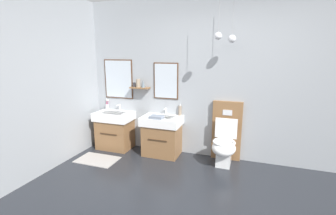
{
  "coord_description": "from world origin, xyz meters",
  "views": [
    {
      "loc": [
        0.47,
        -2.21,
        1.77
      ],
      "look_at": [
        -0.82,
        1.48,
        0.89
      ],
      "focal_mm": 25.91,
      "sensor_mm": 36.0,
      "label": 1
    }
  ],
  "objects_px": {
    "toilet": "(225,141)",
    "toothbrush_cup": "(107,106)",
    "vanity_sink_right": "(162,135)",
    "vanity_sink_left": "(115,129)",
    "folded_hand_towel": "(157,117)",
    "soap_dispenser": "(180,110)"
  },
  "relations": [
    {
      "from": "vanity_sink_right",
      "to": "toothbrush_cup",
      "type": "height_order",
      "value": "toothbrush_cup"
    },
    {
      "from": "vanity_sink_left",
      "to": "soap_dispenser",
      "type": "height_order",
      "value": "soap_dispenser"
    },
    {
      "from": "vanity_sink_left",
      "to": "vanity_sink_right",
      "type": "height_order",
      "value": "same"
    },
    {
      "from": "vanity_sink_left",
      "to": "vanity_sink_right",
      "type": "xyz_separation_m",
      "value": [
        0.95,
        0.0,
        0.0
      ]
    },
    {
      "from": "vanity_sink_left",
      "to": "vanity_sink_right",
      "type": "distance_m",
      "value": 0.95
    },
    {
      "from": "vanity_sink_right",
      "to": "toilet",
      "type": "relative_size",
      "value": 0.7
    },
    {
      "from": "soap_dispenser",
      "to": "toilet",
      "type": "bearing_deg",
      "value": -11.82
    },
    {
      "from": "soap_dispenser",
      "to": "folded_hand_towel",
      "type": "distance_m",
      "value": 0.46
    },
    {
      "from": "toilet",
      "to": "folded_hand_towel",
      "type": "distance_m",
      "value": 1.19
    },
    {
      "from": "toilet",
      "to": "folded_hand_towel",
      "type": "relative_size",
      "value": 4.55
    },
    {
      "from": "vanity_sink_left",
      "to": "toilet",
      "type": "distance_m",
      "value": 2.03
    },
    {
      "from": "vanity_sink_left",
      "to": "toothbrush_cup",
      "type": "height_order",
      "value": "toothbrush_cup"
    },
    {
      "from": "vanity_sink_left",
      "to": "folded_hand_towel",
      "type": "distance_m",
      "value": 0.98
    },
    {
      "from": "vanity_sink_left",
      "to": "toilet",
      "type": "relative_size",
      "value": 0.7
    },
    {
      "from": "folded_hand_towel",
      "to": "vanity_sink_left",
      "type": "bearing_deg",
      "value": 170.66
    },
    {
      "from": "toilet",
      "to": "folded_hand_towel",
      "type": "height_order",
      "value": "toilet"
    },
    {
      "from": "vanity_sink_left",
      "to": "folded_hand_towel",
      "type": "bearing_deg",
      "value": -9.34
    },
    {
      "from": "folded_hand_towel",
      "to": "soap_dispenser",
      "type": "bearing_deg",
      "value": 46.74
    },
    {
      "from": "soap_dispenser",
      "to": "toothbrush_cup",
      "type": "bearing_deg",
      "value": -179.61
    },
    {
      "from": "toothbrush_cup",
      "to": "folded_hand_towel",
      "type": "bearing_deg",
      "value": -15.32
    },
    {
      "from": "toilet",
      "to": "toothbrush_cup",
      "type": "bearing_deg",
      "value": 175.99
    },
    {
      "from": "soap_dispenser",
      "to": "folded_hand_towel",
      "type": "xyz_separation_m",
      "value": [
        -0.31,
        -0.33,
        -0.07
      ]
    }
  ]
}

